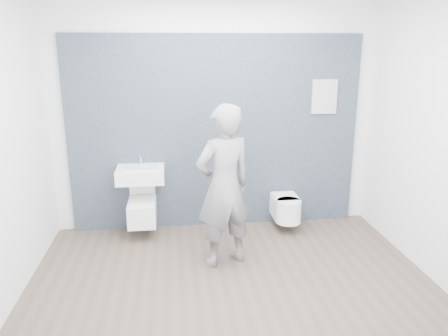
{
  "coord_description": "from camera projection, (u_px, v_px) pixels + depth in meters",
  "views": [
    {
      "loc": [
        -0.54,
        -3.84,
        2.27
      ],
      "look_at": [
        0.0,
        0.6,
        1.0
      ],
      "focal_mm": 35.0,
      "sensor_mm": 36.0,
      "label": 1
    }
  ],
  "objects": [
    {
      "name": "ground",
      "position": [
        231.0,
        281.0,
        4.35
      ],
      "size": [
        4.0,
        4.0,
        0.0
      ],
      "primitive_type": "plane",
      "color": "brown",
      "rests_on": "ground"
    },
    {
      "name": "room_shell",
      "position": [
        232.0,
        106.0,
        3.88
      ],
      "size": [
        4.0,
        4.0,
        4.0
      ],
      "color": "silver",
      "rests_on": "ground"
    },
    {
      "name": "tile_wall",
      "position": [
        216.0,
        223.0,
        5.76
      ],
      "size": [
        3.6,
        0.06,
        2.4
      ],
      "primitive_type": "cube",
      "color": "black",
      "rests_on": "ground"
    },
    {
      "name": "washbasin",
      "position": [
        141.0,
        174.0,
        5.21
      ],
      "size": [
        0.56,
        0.42,
        0.42
      ],
      "color": "white",
      "rests_on": "ground"
    },
    {
      "name": "toilet_square",
      "position": [
        142.0,
        210.0,
        5.31
      ],
      "size": [
        0.33,
        0.48,
        0.65
      ],
      "color": "white",
      "rests_on": "ground"
    },
    {
      "name": "toilet_rounded",
      "position": [
        286.0,
        208.0,
        5.49
      ],
      "size": [
        0.31,
        0.54,
        0.29
      ],
      "color": "white",
      "rests_on": "ground"
    },
    {
      "name": "info_placard",
      "position": [
        317.0,
        220.0,
        5.87
      ],
      "size": [
        0.32,
        0.03,
        0.42
      ],
      "primitive_type": "cube",
      "color": "white",
      "rests_on": "ground"
    },
    {
      "name": "visitor",
      "position": [
        224.0,
        187.0,
        4.49
      ],
      "size": [
        0.73,
        0.61,
        1.72
      ],
      "primitive_type": "imported",
      "rotation": [
        0.0,
        0.0,
        3.52
      ],
      "color": "gray",
      "rests_on": "ground"
    }
  ]
}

